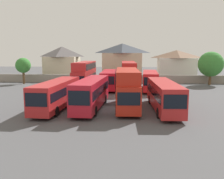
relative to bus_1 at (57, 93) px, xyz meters
name	(u,v)px	position (x,y,z in m)	size (l,w,h in m)	color
ground	(118,88)	(6.37, 18.18, -1.90)	(140.00, 140.00, 0.00)	#4C4C4F
depot_boundary_wall	(119,79)	(6.37, 26.10, -1.00)	(56.00, 0.50, 1.80)	gray
bus_1	(57,93)	(0.00, 0.00, 0.00)	(3.01, 12.13, 3.32)	red
bus_2	(91,92)	(4.12, 0.21, 0.12)	(3.04, 11.72, 3.56)	red
bus_3	(127,87)	(8.38, 0.49, 0.75)	(3.00, 10.27, 4.69)	red
bus_4	(164,94)	(12.61, -0.07, 0.00)	(2.94, 11.99, 3.32)	red
bus_5	(85,74)	(0.47, 15.92, 0.92)	(2.63, 11.97, 5.02)	red
bus_6	(109,79)	(4.95, 16.49, 0.01)	(2.81, 10.90, 3.33)	red
bus_7	(128,74)	(8.42, 15.97, 0.92)	(2.82, 12.07, 5.02)	red
bus_8	(150,80)	(12.29, 15.73, -0.01)	(3.12, 11.07, 3.31)	red
house_terrace_left	(62,62)	(-8.76, 34.49, 2.30)	(8.35, 8.19, 8.22)	beige
house_terrace_centre	(122,61)	(6.76, 34.22, 2.66)	(10.07, 7.06, 8.94)	#C6B293
house_terrace_right	(176,65)	(20.23, 34.33, 1.81)	(9.32, 6.52, 7.29)	silver
tree_left_of_lot	(211,64)	(25.37, 24.10, 2.40)	(5.16, 5.16, 6.90)	brown
tree_behind_wall	(23,66)	(-14.18, 23.10, 2.02)	(3.23, 3.23, 5.59)	brown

